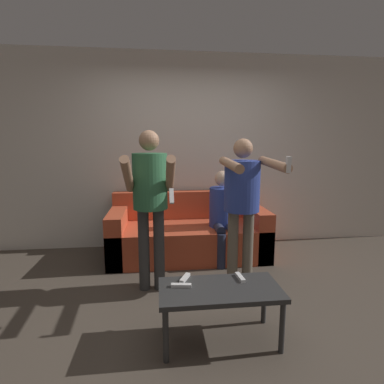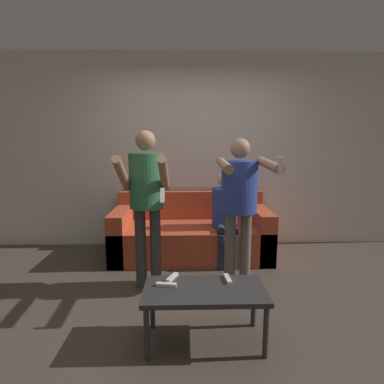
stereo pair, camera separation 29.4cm
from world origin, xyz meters
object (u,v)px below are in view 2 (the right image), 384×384
object	(u,v)px
couch	(191,235)
person_standing_left	(147,192)
remote_near	(166,285)
coffee_table	(205,295)
remote_mid	(228,279)
remote_far	(172,277)
person_standing_right	(240,195)
person_seated	(225,213)

from	to	relation	value
couch	person_standing_left	bearing A→B (deg)	-116.87
couch	remote_near	world-z (taller)	couch
coffee_table	remote_mid	world-z (taller)	remote_mid
person_standing_left	coffee_table	size ratio (longest dim) A/B	1.78
remote_near	remote_far	xyz separation A→B (m)	(0.04, 0.12, 0.00)
person_standing_left	person_standing_right	distance (m)	0.92
person_seated	coffee_table	size ratio (longest dim) A/B	1.26
person_seated	remote_far	bearing A→B (deg)	-113.39
person_standing_right	person_seated	world-z (taller)	person_standing_right
person_standing_left	remote_far	size ratio (longest dim) A/B	10.63
person_standing_right	person_seated	size ratio (longest dim) A/B	1.34
remote_far	person_standing_left	bearing A→B (deg)	111.29
person_standing_right	remote_far	bearing A→B (deg)	-132.97
person_standing_left	remote_far	distance (m)	0.94
person_standing_left	person_seated	distance (m)	1.19
remote_near	coffee_table	bearing A→B (deg)	-8.44
person_standing_right	remote_mid	bearing A→B (deg)	-106.23
remote_near	person_standing_right	bearing A→B (deg)	49.91
couch	person_standing_right	xyz separation A→B (m)	(0.46, -0.91, 0.69)
couch	person_seated	distance (m)	0.58
couch	remote_mid	bearing A→B (deg)	-81.45
person_standing_right	person_seated	bearing A→B (deg)	93.27
coffee_table	remote_near	bearing A→B (deg)	171.56
coffee_table	person_standing_right	bearing A→B (deg)	65.07
person_standing_right	remote_mid	xyz separation A→B (m)	(-0.21, -0.73, -0.53)
coffee_table	person_standing_left	bearing A→B (deg)	121.12
remote_near	remote_mid	bearing A→B (deg)	10.01
remote_near	remote_far	distance (m)	0.13
couch	coffee_table	bearing A→B (deg)	-87.99
person_standing_right	remote_near	world-z (taller)	person_standing_right
remote_near	couch	bearing A→B (deg)	82.59
person_seated	coffee_table	distance (m)	1.62
person_standing_right	coffee_table	size ratio (longest dim) A/B	1.69
person_standing_right	remote_near	xyz separation A→B (m)	(-0.68, -0.81, -0.53)
person_standing_left	coffee_table	distance (m)	1.19
person_seated	remote_mid	size ratio (longest dim) A/B	7.45
couch	remote_far	xyz separation A→B (m)	(-0.19, -1.61, 0.16)
person_standing_right	couch	bearing A→B (deg)	116.70
couch	person_standing_left	xyz separation A→B (m)	(-0.46, -0.91, 0.72)
remote_near	person_standing_left	bearing A→B (deg)	105.95
couch	person_standing_right	world-z (taller)	person_standing_right
couch	person_standing_left	world-z (taller)	person_standing_left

